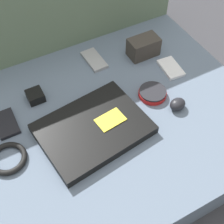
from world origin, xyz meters
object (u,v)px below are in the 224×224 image
Objects in this scene: speaker_puck at (153,93)px; phone_silver at (171,68)px; charger_brick at (35,96)px; phone_small at (94,60)px; camera_pouch at (143,47)px; computer_mouse at (178,104)px; phone_black at (6,124)px; laptop at (93,129)px.

phone_silver is at bearing 30.36° from speaker_puck.
phone_silver is 1.93× the size of charger_brick.
camera_pouch reaches higher than phone_small.
phone_silver is (0.13, 0.08, -0.01)m from speaker_puck.
computer_mouse reaches higher than speaker_puck.
phone_black is at bearing 148.60° from computer_mouse.
laptop is 5.54× the size of computer_mouse.
computer_mouse is at bearing -98.22° from camera_pouch.
speaker_puck is (0.25, 0.04, -0.00)m from laptop.
phone_black is (-0.62, 0.04, 0.00)m from phone_silver.
camera_pouch reaches higher than phone_black.
laptop and charger_brick have the same top height.
phone_silver is 0.92× the size of phone_small.
phone_silver is at bearing 51.08° from computer_mouse.
camera_pouch reaches higher than phone_silver.
computer_mouse reaches higher than phone_black.
laptop is at bearing -157.58° from phone_silver.
phone_small is at bearing 16.33° from charger_brick.
phone_small is at bearing 20.12° from phone_black.
laptop is 6.14× the size of charger_brick.
speaker_puck is 0.87× the size of phone_silver.
computer_mouse is 0.53× the size of phone_small.
camera_pouch is at bearing 71.47° from computer_mouse.
laptop is 0.26m from speaker_puck.
phone_small is (0.39, 0.14, -0.00)m from phone_black.
phone_small is 0.20m from camera_pouch.
camera_pouch is (-0.05, 0.12, 0.03)m from phone_silver.
phone_small is at bearing 163.17° from camera_pouch.
computer_mouse is 0.19m from phone_silver.
laptop is 2.91× the size of phone_small.
camera_pouch reaches higher than speaker_puck.
charger_brick reaches higher than phone_silver.
charger_brick is at bearing 110.80° from laptop.
computer_mouse reaches higher than charger_brick.
laptop reaches higher than phone_small.
phone_black is at bearing 139.32° from laptop.
phone_black is 0.95× the size of camera_pouch.
charger_brick is (-0.45, -0.02, -0.02)m from camera_pouch.
phone_silver is at bearing -38.99° from phone_small.
laptop reaches higher than speaker_puck.
phone_small is at bearing 56.20° from laptop.
camera_pouch is at bearing 2.70° from charger_brick.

